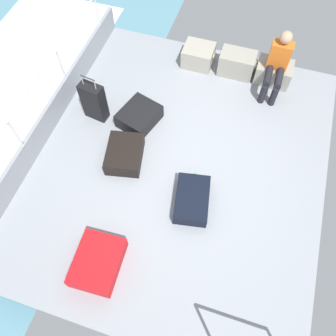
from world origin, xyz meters
TOP-DOWN VIEW (x-y plane):
  - ground_plane at (0.00, 0.00)m, footprint 4.40×5.20m
  - gunwale_port at (-2.17, 0.00)m, footprint 0.06×5.20m
  - railing_port at (-2.17, 0.00)m, footprint 0.04×4.20m
  - cargo_crate_0 at (-0.30, 2.14)m, footprint 0.57×0.47m
  - cargo_crate_1 at (0.41, 2.13)m, footprint 0.65×0.39m
  - cargo_crate_2 at (1.07, 2.14)m, footprint 0.64×0.43m
  - passenger_seated at (1.07, 1.96)m, footprint 0.34×0.66m
  - suitcase_0 at (0.37, -0.62)m, footprint 0.59×0.80m
  - suitcase_1 at (-1.58, 0.44)m, footprint 0.40×0.25m
  - suitcase_2 at (-0.82, -0.21)m, footprint 0.65×0.76m
  - suitcase_3 at (-0.86, 0.54)m, footprint 0.70×0.76m
  - suitcase_4 at (-0.55, -1.86)m, footprint 0.61×0.76m

SIDE VIEW (x-z plane):
  - ground_plane at x=0.00m, z-range -0.06..0.00m
  - suitcase_0 at x=0.37m, z-range 0.00..0.21m
  - suitcase_4 at x=-0.55m, z-range 0.00..0.23m
  - suitcase_2 at x=-0.82m, z-range 0.00..0.25m
  - suitcase_3 at x=-0.86m, z-range 0.00..0.26m
  - cargo_crate_0 at x=-0.30m, z-range 0.00..0.36m
  - cargo_crate_2 at x=1.07m, z-range 0.00..0.37m
  - cargo_crate_1 at x=0.41m, z-range 0.00..0.42m
  - gunwale_port at x=-2.17m, z-range 0.00..0.45m
  - suitcase_1 at x=-1.58m, z-range -0.09..0.79m
  - passenger_seated at x=1.07m, z-range 0.02..1.09m
  - railing_port at x=-2.17m, z-range 0.27..1.29m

